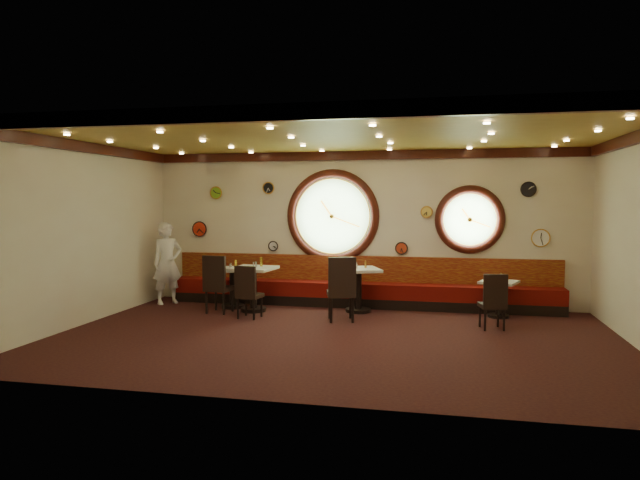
{
  "coord_description": "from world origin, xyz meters",
  "views": [
    {
      "loc": [
        1.66,
        -8.81,
        2.19
      ],
      "look_at": [
        -0.4,
        0.8,
        1.5
      ],
      "focal_mm": 32.0,
      "sensor_mm": 36.0,
      "label": 1
    }
  ],
  "objects_px": {
    "chair_d": "(494,298)",
    "condiment_d_bottle": "(501,277)",
    "condiment_c_pepper": "(357,266)",
    "condiment_a_bottle": "(236,264)",
    "table_c": "(358,284)",
    "table_d": "(499,294)",
    "condiment_b_bottle": "(261,262)",
    "table_a": "(233,283)",
    "chair_b": "(247,288)",
    "condiment_d_salt": "(492,278)",
    "condiment_d_pepper": "(501,278)",
    "condiment_c_salt": "(356,265)",
    "condiment_b_salt": "(254,264)",
    "condiment_a_pepper": "(230,266)",
    "condiment_a_salt": "(231,265)",
    "waiter": "(167,263)",
    "table_b": "(253,283)",
    "condiment_c_bottle": "(366,264)",
    "chair_c": "(342,285)",
    "chair_a": "(217,280)",
    "condiment_b_pepper": "(256,264)"
  },
  "relations": [
    {
      "from": "chair_d",
      "to": "condiment_d_bottle",
      "type": "height_order",
      "value": "chair_d"
    },
    {
      "from": "condiment_c_pepper",
      "to": "condiment_a_bottle",
      "type": "height_order",
      "value": "condiment_a_bottle"
    },
    {
      "from": "table_c",
      "to": "table_d",
      "type": "bearing_deg",
      "value": 0.83
    },
    {
      "from": "table_c",
      "to": "condiment_b_bottle",
      "type": "relative_size",
      "value": 5.68
    },
    {
      "from": "table_a",
      "to": "table_c",
      "type": "height_order",
      "value": "table_c"
    },
    {
      "from": "table_d",
      "to": "chair_b",
      "type": "height_order",
      "value": "chair_b"
    },
    {
      "from": "condiment_d_salt",
      "to": "condiment_d_pepper",
      "type": "relative_size",
      "value": 0.9
    },
    {
      "from": "table_a",
      "to": "condiment_d_pepper",
      "type": "relative_size",
      "value": 9.16
    },
    {
      "from": "table_c",
      "to": "condiment_c_salt",
      "type": "xyz_separation_m",
      "value": [
        -0.05,
        0.06,
        0.38
      ]
    },
    {
      "from": "condiment_b_salt",
      "to": "condiment_c_pepper",
      "type": "xyz_separation_m",
      "value": [
        2.04,
        0.2,
        -0.01
      ]
    },
    {
      "from": "condiment_a_pepper",
      "to": "condiment_a_bottle",
      "type": "xyz_separation_m",
      "value": [
        0.08,
        0.11,
        0.03
      ]
    },
    {
      "from": "condiment_a_salt",
      "to": "waiter",
      "type": "bearing_deg",
      "value": 178.2
    },
    {
      "from": "table_b",
      "to": "condiment_c_bottle",
      "type": "height_order",
      "value": "condiment_c_bottle"
    },
    {
      "from": "condiment_c_bottle",
      "to": "table_a",
      "type": "bearing_deg",
      "value": -176.49
    },
    {
      "from": "table_d",
      "to": "chair_c",
      "type": "bearing_deg",
      "value": -159.96
    },
    {
      "from": "condiment_c_salt",
      "to": "condiment_a_pepper",
      "type": "bearing_deg",
      "value": -175.22
    },
    {
      "from": "chair_b",
      "to": "condiment_d_pepper",
      "type": "xyz_separation_m",
      "value": [
        4.57,
        1.1,
        0.17
      ]
    },
    {
      "from": "condiment_a_pepper",
      "to": "condiment_b_bottle",
      "type": "relative_size",
      "value": 0.5
    },
    {
      "from": "chair_d",
      "to": "condiment_c_pepper",
      "type": "relative_size",
      "value": 6.64
    },
    {
      "from": "condiment_b_bottle",
      "to": "chair_a",
      "type": "bearing_deg",
      "value": -144.83
    },
    {
      "from": "condiment_b_pepper",
      "to": "table_a",
      "type": "bearing_deg",
      "value": 152.67
    },
    {
      "from": "chair_b",
      "to": "condiment_c_bottle",
      "type": "relative_size",
      "value": 4.31
    },
    {
      "from": "condiment_c_salt",
      "to": "condiment_b_pepper",
      "type": "distance_m",
      "value": 1.97
    },
    {
      "from": "table_c",
      "to": "condiment_b_pepper",
      "type": "distance_m",
      "value": 2.04
    },
    {
      "from": "table_b",
      "to": "condiment_a_pepper",
      "type": "bearing_deg",
      "value": 160.36
    },
    {
      "from": "table_c",
      "to": "condiment_d_bottle",
      "type": "distance_m",
      "value": 2.69
    },
    {
      "from": "condiment_d_salt",
      "to": "waiter",
      "type": "height_order",
      "value": "waiter"
    },
    {
      "from": "chair_b",
      "to": "table_a",
      "type": "bearing_deg",
      "value": 131.25
    },
    {
      "from": "condiment_c_bottle",
      "to": "condiment_d_salt",
      "type": "bearing_deg",
      "value": -1.0
    },
    {
      "from": "condiment_b_salt",
      "to": "condiment_c_salt",
      "type": "relative_size",
      "value": 0.78
    },
    {
      "from": "chair_d",
      "to": "waiter",
      "type": "height_order",
      "value": "waiter"
    },
    {
      "from": "condiment_a_pepper",
      "to": "table_b",
      "type": "bearing_deg",
      "value": -19.64
    },
    {
      "from": "condiment_a_salt",
      "to": "condiment_a_bottle",
      "type": "xyz_separation_m",
      "value": [
        0.12,
        -0.05,
        0.04
      ]
    },
    {
      "from": "table_d",
      "to": "condiment_a_salt",
      "type": "relative_size",
      "value": 9.34
    },
    {
      "from": "condiment_b_salt",
      "to": "condiment_d_salt",
      "type": "relative_size",
      "value": 0.98
    },
    {
      "from": "table_b",
      "to": "condiment_c_salt",
      "type": "xyz_separation_m",
      "value": [
        1.99,
        0.41,
        0.37
      ]
    },
    {
      "from": "condiment_b_salt",
      "to": "condiment_c_salt",
      "type": "xyz_separation_m",
      "value": [
        2.01,
        0.31,
        -0.0
      ]
    },
    {
      "from": "table_d",
      "to": "chair_c",
      "type": "distance_m",
      "value": 2.99
    },
    {
      "from": "table_c",
      "to": "chair_a",
      "type": "xyz_separation_m",
      "value": [
        -2.64,
        -0.73,
        0.1
      ]
    },
    {
      "from": "table_d",
      "to": "table_a",
      "type": "bearing_deg",
      "value": -178.67
    },
    {
      "from": "table_a",
      "to": "condiment_c_salt",
      "type": "distance_m",
      "value": 2.56
    },
    {
      "from": "table_a",
      "to": "condiment_d_bottle",
      "type": "bearing_deg",
      "value": 1.88
    },
    {
      "from": "condiment_b_pepper",
      "to": "condiment_d_bottle",
      "type": "relative_size",
      "value": 0.77
    },
    {
      "from": "table_b",
      "to": "chair_a",
      "type": "bearing_deg",
      "value": -148.01
    },
    {
      "from": "chair_a",
      "to": "condiment_c_salt",
      "type": "bearing_deg",
      "value": 23.15
    },
    {
      "from": "condiment_b_pepper",
      "to": "waiter",
      "type": "height_order",
      "value": "waiter"
    },
    {
      "from": "table_d",
      "to": "condiment_b_bottle",
      "type": "relative_size",
      "value": 4.47
    },
    {
      "from": "table_a",
      "to": "table_c",
      "type": "xyz_separation_m",
      "value": [
        2.57,
        0.08,
        0.03
      ]
    },
    {
      "from": "condiment_a_salt",
      "to": "condiment_d_salt",
      "type": "height_order",
      "value": "condiment_a_salt"
    },
    {
      "from": "condiment_d_bottle",
      "to": "condiment_d_salt",
      "type": "bearing_deg",
      "value": -163.18
    }
  ]
}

